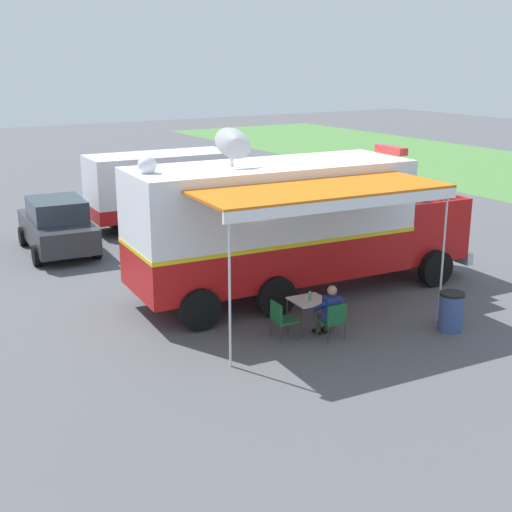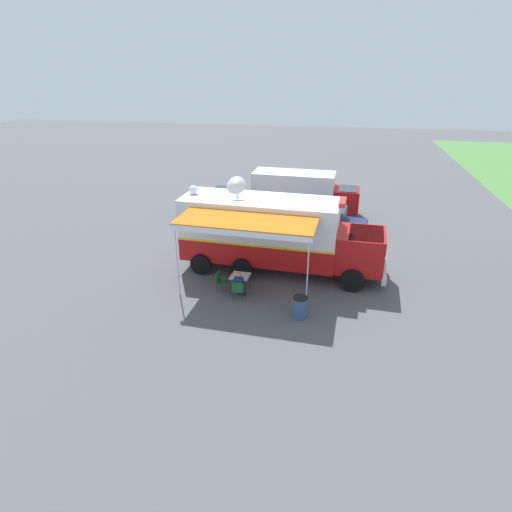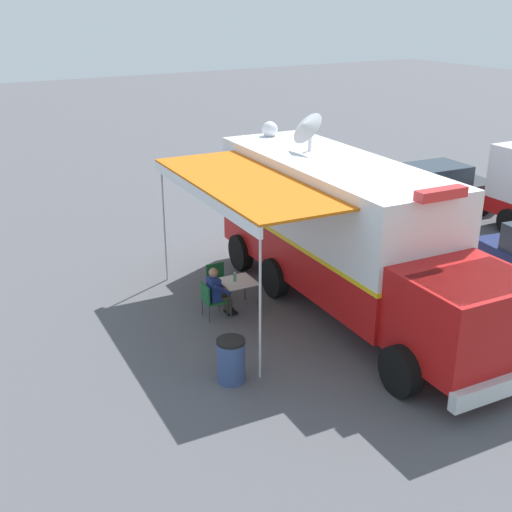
{
  "view_description": "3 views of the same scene",
  "coord_description": "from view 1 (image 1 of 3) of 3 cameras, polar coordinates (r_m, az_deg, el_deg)",
  "views": [
    {
      "loc": [
        14.45,
        -9.22,
        6.05
      ],
      "look_at": [
        1.13,
        -1.12,
        1.56
      ],
      "focal_mm": 48.63,
      "sensor_mm": 36.0,
      "label": 1
    },
    {
      "loc": [
        18.64,
        3.13,
        9.23
      ],
      "look_at": [
        2.19,
        0.22,
        1.64
      ],
      "focal_mm": 30.3,
      "sensor_mm": 36.0,
      "label": 2
    },
    {
      "loc": [
        9.44,
        12.2,
        7.1
      ],
      "look_at": [
        2.32,
        0.31,
        1.63
      ],
      "focal_mm": 46.21,
      "sensor_mm": 36.0,
      "label": 3
    }
  ],
  "objects": [
    {
      "name": "ground_plane",
      "position": [
        18.17,
        1.18,
        -3.38
      ],
      "size": [
        100.0,
        100.0,
        0.0
      ],
      "primitive_type": "plane",
      "color": "#515156"
    },
    {
      "name": "lot_stripe",
      "position": [
        21.22,
        -4.21,
        -0.53
      ],
      "size": [
        0.46,
        4.8,
        0.01
      ],
      "primitive_type": "cube",
      "rotation": [
        0.0,
        0.0,
        -0.07
      ],
      "color": "silver",
      "rests_on": "ground"
    },
    {
      "name": "command_truck",
      "position": [
        17.95,
        3.36,
        2.82
      ],
      "size": [
        5.25,
        9.64,
        4.53
      ],
      "color": "#B71414",
      "rests_on": "ground"
    },
    {
      "name": "folding_table",
      "position": [
        15.86,
        4.41,
        -3.8
      ],
      "size": [
        0.85,
        0.85,
        0.73
      ],
      "color": "silver",
      "rests_on": "ground"
    },
    {
      "name": "water_bottle",
      "position": [
        15.74,
        4.46,
        -3.33
      ],
      "size": [
        0.07,
        0.07,
        0.22
      ],
      "color": "#3F9959",
      "rests_on": "folding_table"
    },
    {
      "name": "folding_chair_at_table",
      "position": [
        15.37,
        6.41,
        -5.15
      ],
      "size": [
        0.51,
        0.51,
        0.87
      ],
      "color": "#19562D",
      "rests_on": "ground"
    },
    {
      "name": "folding_chair_beside_table",
      "position": [
        15.37,
        2.07,
        -5.05
      ],
      "size": [
        0.51,
        0.51,
        0.87
      ],
      "color": "#19562D",
      "rests_on": "ground"
    },
    {
      "name": "seated_responder",
      "position": [
        15.47,
        6.04,
        -4.45
      ],
      "size": [
        0.68,
        0.58,
        1.25
      ],
      "color": "navy",
      "rests_on": "ground"
    },
    {
      "name": "trash_bin",
      "position": [
        16.47,
        15.74,
        -4.41
      ],
      "size": [
        0.57,
        0.57,
        0.91
      ],
      "color": "#384C7F",
      "rests_on": "ground"
    },
    {
      "name": "support_truck",
      "position": [
        25.8,
        -6.73,
        5.55
      ],
      "size": [
        2.64,
        6.91,
        2.7
      ],
      "color": "white",
      "rests_on": "ground"
    },
    {
      "name": "car_behind_truck",
      "position": [
        22.97,
        -16.02,
        2.43
      ],
      "size": [
        4.33,
        2.28,
        1.76
      ],
      "color": "#2D2D33",
      "rests_on": "ground"
    },
    {
      "name": "car_far_corner",
      "position": [
        23.29,
        1.52,
        3.24
      ],
      "size": [
        2.54,
        4.45,
        1.76
      ],
      "color": "navy",
      "rests_on": "ground"
    }
  ]
}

